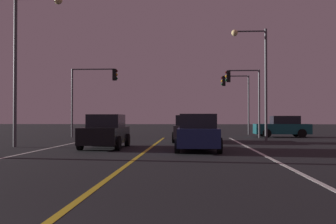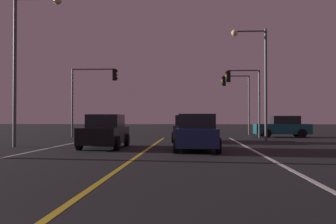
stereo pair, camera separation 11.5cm
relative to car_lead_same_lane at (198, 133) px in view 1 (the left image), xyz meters
name	(u,v)px [view 1 (the left image)]	position (x,y,z in m)	size (l,w,h in m)	color
lane_edge_right	(282,164)	(2.65, -5.02, -0.82)	(0.16, 34.26, 0.01)	silver
lane_center_divider	(129,163)	(-2.38, -5.02, -0.82)	(0.16, 34.26, 0.01)	gold
car_lead_same_lane	(198,133)	(0.00, 0.00, 0.00)	(2.02, 4.30, 1.70)	black
car_crossing_side	(283,127)	(7.03, 13.73, 0.00)	(4.30, 2.02, 1.70)	black
car_ahead_far	(189,129)	(-0.44, 7.05, 0.00)	(2.02, 4.30, 1.70)	black
car_oncoming	(106,132)	(-4.62, 1.52, 0.00)	(2.02, 4.30, 1.70)	black
traffic_light_near_right	(243,87)	(3.74, 12.61, 3.09)	(2.69, 0.36, 5.28)	#4C4C51
traffic_light_near_left	(94,86)	(-7.99, 12.61, 3.27)	(3.74, 0.36, 5.47)	#4C4C51
traffic_light_far_right	(236,91)	(3.82, 18.11, 3.19)	(2.58, 0.36, 5.45)	#4C4C51
street_lamp_left_mid	(27,50)	(-8.90, 1.92, 4.25)	(2.59, 0.44, 7.93)	#4C4C51
street_lamp_right_far	(257,69)	(4.17, 8.56, 4.02)	(2.39, 0.44, 7.55)	#4C4C51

